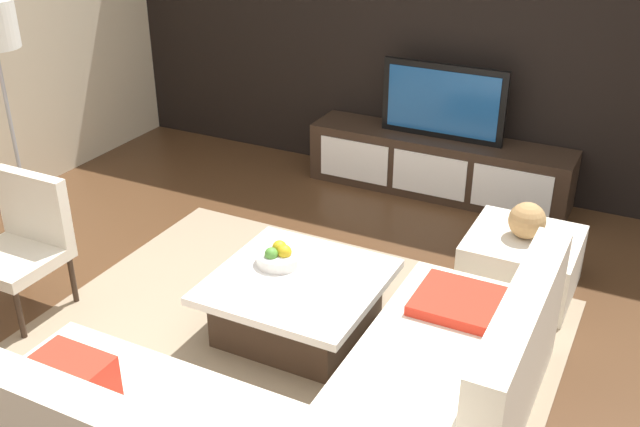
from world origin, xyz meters
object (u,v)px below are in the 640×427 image
at_px(fruit_bowl, 279,256).
at_px(decorative_ball, 527,221).
at_px(television, 443,102).
at_px(ottoman, 521,264).
at_px(coffee_table, 298,303).
at_px(media_console, 438,165).
at_px(accent_chair_near, 23,237).

height_order(fruit_bowl, decorative_ball, decorative_ball).
xyz_separation_m(fruit_bowl, decorative_ball, (1.27, 0.98, 0.09)).
height_order(television, ottoman, television).
height_order(coffee_table, decorative_ball, decorative_ball).
relative_size(media_console, coffee_table, 2.26).
xyz_separation_m(coffee_table, ottoman, (1.09, 1.08, -0.00)).
height_order(coffee_table, ottoman, ottoman).
distance_m(media_console, fruit_bowl, 2.22).
distance_m(television, coffee_table, 2.38).
bearing_deg(fruit_bowl, media_console, 82.74).
bearing_deg(fruit_bowl, coffee_table, -28.99).
bearing_deg(ottoman, fruit_bowl, -142.34).
distance_m(accent_chair_near, decorative_ball, 3.18).
bearing_deg(accent_chair_near, media_console, 67.27).
xyz_separation_m(accent_chair_near, fruit_bowl, (1.49, 0.60, -0.06)).
height_order(ottoman, fruit_bowl, fruit_bowl).
height_order(ottoman, decorative_ball, decorative_ball).
bearing_deg(television, decorative_ball, -50.94).
xyz_separation_m(television, decorative_ball, (0.99, -1.22, -0.29)).
bearing_deg(television, ottoman, -50.94).
bearing_deg(ottoman, accent_chair_near, -150.25).
xyz_separation_m(television, ottoman, (0.99, -1.22, -0.61)).
height_order(media_console, fruit_bowl, fruit_bowl).
xyz_separation_m(media_console, ottoman, (0.99, -1.22, -0.05)).
height_order(accent_chair_near, ottoman, accent_chair_near).
distance_m(media_console, television, 0.56).
xyz_separation_m(ottoman, decorative_ball, (0.00, 0.00, 0.32)).
height_order(television, fruit_bowl, television).
distance_m(ottoman, decorative_ball, 0.32).
distance_m(coffee_table, fruit_bowl, 0.31).
bearing_deg(ottoman, coffee_table, -135.26).
height_order(coffee_table, fruit_bowl, fruit_bowl).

